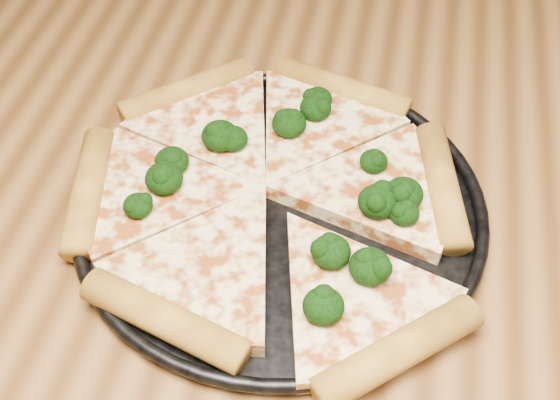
# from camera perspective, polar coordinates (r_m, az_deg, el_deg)

# --- Properties ---
(dining_table) EXTENTS (1.20, 0.90, 0.75)m
(dining_table) POSITION_cam_1_polar(r_m,az_deg,el_deg) (0.65, 8.95, -11.66)
(dining_table) COLOR brown
(dining_table) RESTS_ON ground
(pizza_pan) EXTENTS (0.34, 0.34, 0.02)m
(pizza_pan) POSITION_cam_1_polar(r_m,az_deg,el_deg) (0.61, -0.00, -0.53)
(pizza_pan) COLOR black
(pizza_pan) RESTS_ON dining_table
(pizza) EXTENTS (0.35, 0.36, 0.03)m
(pizza) POSITION_cam_1_polar(r_m,az_deg,el_deg) (0.61, -0.82, 0.58)
(pizza) COLOR #FFE39C
(pizza) RESTS_ON pizza_pan
(broccoli_florets) EXTENTS (0.23, 0.25, 0.02)m
(broccoli_florets) POSITION_cam_1_polar(r_m,az_deg,el_deg) (0.60, 1.15, 1.39)
(broccoli_florets) COLOR black
(broccoli_florets) RESTS_ON pizza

